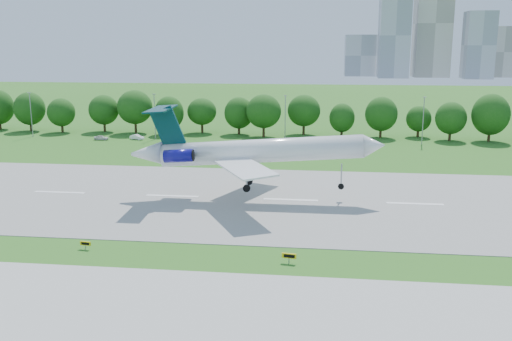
# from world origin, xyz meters

# --- Properties ---
(ground) EXTENTS (600.00, 600.00, 0.00)m
(ground) POSITION_xyz_m (0.00, 0.00, 0.00)
(ground) COLOR #296119
(ground) RESTS_ON ground
(runway) EXTENTS (400.00, 45.00, 0.08)m
(runway) POSITION_xyz_m (0.00, 25.00, 0.04)
(runway) COLOR gray
(runway) RESTS_ON ground
(taxiway) EXTENTS (400.00, 23.00, 0.08)m
(taxiway) POSITION_xyz_m (0.00, -18.00, 0.04)
(taxiway) COLOR #ADADA8
(taxiway) RESTS_ON ground
(tree_line) EXTENTS (288.40, 8.40, 10.40)m
(tree_line) POSITION_xyz_m (0.00, 92.00, 6.19)
(tree_line) COLOR #382314
(tree_line) RESTS_ON ground
(light_poles) EXTENTS (175.90, 0.25, 12.19)m
(light_poles) POSITION_xyz_m (-2.50, 82.00, 6.34)
(light_poles) COLOR gray
(light_poles) RESTS_ON ground
(skyline) EXTENTS (127.00, 52.00, 80.00)m
(skyline) POSITION_xyz_m (100.16, 390.61, 30.46)
(skyline) COLOR #B2B2B7
(skyline) RESTS_ON ground
(airliner) EXTENTS (41.76, 30.37, 13.63)m
(airliner) POSITION_xyz_m (13.03, 24.91, 8.20)
(airliner) COLOR white
(airliner) RESTS_ON ground
(taxi_sign_centre) EXTENTS (1.46, 0.37, 1.02)m
(taxi_sign_centre) POSITION_xyz_m (-4.14, -1.04, 0.76)
(taxi_sign_centre) COLOR gray
(taxi_sign_centre) RESTS_ON ground
(taxi_sign_right) EXTENTS (1.75, 0.45, 1.22)m
(taxi_sign_right) POSITION_xyz_m (21.50, -2.63, 0.90)
(taxi_sign_right) COLOR gray
(taxi_sign_right) RESTS_ON ground
(service_vehicle_a) EXTENTS (4.27, 2.80, 1.33)m
(service_vehicle_a) POSITION_xyz_m (-24.81, 80.83, 0.66)
(service_vehicle_a) COLOR white
(service_vehicle_a) RESTS_ON ground
(service_vehicle_b) EXTENTS (3.84, 1.72, 1.28)m
(service_vehicle_b) POSITION_xyz_m (-34.00, 78.88, 0.64)
(service_vehicle_b) COLOR silver
(service_vehicle_b) RESTS_ON ground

